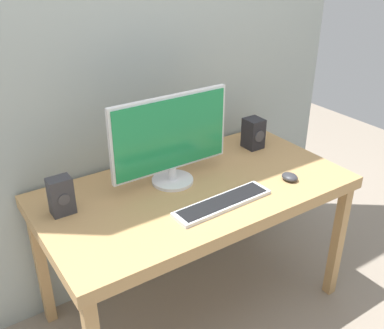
% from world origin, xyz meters
% --- Properties ---
extents(ground_plane, '(6.00, 6.00, 0.00)m').
position_xyz_m(ground_plane, '(0.00, 0.00, 0.00)').
color(ground_plane, gray).
extents(wall_back, '(2.41, 0.04, 3.00)m').
position_xyz_m(wall_back, '(0.00, 0.42, 1.50)').
color(wall_back, '#9EA8A3').
rests_on(wall_back, ground_plane).
extents(desk, '(1.46, 0.76, 0.74)m').
position_xyz_m(desk, '(0.00, 0.00, 0.68)').
color(desk, tan).
rests_on(desk, ground_plane).
extents(monitor, '(0.60, 0.20, 0.43)m').
position_xyz_m(monitor, '(-0.07, 0.10, 0.96)').
color(monitor, silver).
rests_on(monitor, desk).
extents(keyboard_primary, '(0.48, 0.13, 0.02)m').
position_xyz_m(keyboard_primary, '(0.01, -0.20, 0.75)').
color(keyboard_primary, silver).
rests_on(keyboard_primary, desk).
extents(mouse, '(0.07, 0.09, 0.03)m').
position_xyz_m(mouse, '(0.41, -0.20, 0.76)').
color(mouse, '#333338').
rests_on(mouse, desk).
extents(speaker_right, '(0.09, 0.10, 0.17)m').
position_xyz_m(speaker_right, '(0.51, 0.18, 0.82)').
color(speaker_right, '#232328').
rests_on(speaker_right, desk).
extents(speaker_left, '(0.10, 0.07, 0.17)m').
position_xyz_m(speaker_left, '(-0.59, 0.13, 0.82)').
color(speaker_left, '#333338').
rests_on(speaker_left, desk).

